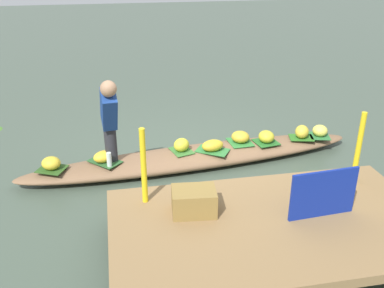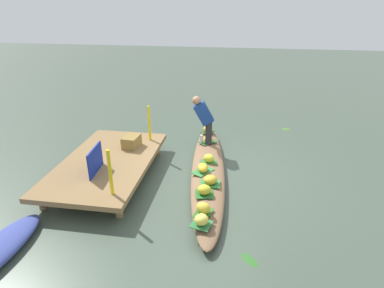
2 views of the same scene
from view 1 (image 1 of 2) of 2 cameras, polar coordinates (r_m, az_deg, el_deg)
The scene contains 26 objects.
canal_water at distance 6.20m, azimuth 0.31°, elevation -2.70°, with size 40.00×40.00×0.00m, color #425143.
dock_platform at distance 4.40m, azimuth 10.61°, elevation -10.61°, with size 3.20×1.80×0.39m.
vendor_boat at distance 6.15m, azimuth 0.31°, elevation -1.74°, with size 4.90×0.70×0.23m, color brown.
leaf_mat_0 at distance 5.86m, azimuth -18.07°, elevation -3.15°, with size 0.34×0.29×0.01m, color #2C521D.
banana_bunch_0 at distance 5.82m, azimuth -18.17°, elevation -2.43°, with size 0.24×0.22×0.17m, color gold.
leaf_mat_1 at distance 6.82m, azimuth 16.52°, elevation 1.04°, with size 0.31×0.29×0.01m, color #2E713A.
banana_bunch_1 at distance 6.78m, azimuth 16.60°, elevation 1.71°, with size 0.22×0.22×0.17m, color #E5D652.
leaf_mat_2 at distance 6.68m, azimuth 14.27°, elevation 0.83°, with size 0.35×0.26×0.01m, color #2F6E23.
banana_bunch_2 at distance 6.65m, azimuth 14.36°, elevation 1.59°, with size 0.25×0.20×0.19m, color gold.
leaf_mat_3 at distance 6.37m, azimuth 6.39°, elevation 0.26°, with size 0.37×0.33×0.01m, color #327C36.
banana_bunch_3 at distance 6.33m, azimuth 6.43°, elevation 0.95°, with size 0.27×0.25×0.17m, color gold.
leaf_mat_4 at distance 6.42m, azimuth 9.77°, elevation 0.26°, with size 0.32×0.32×0.01m, color #266727.
banana_bunch_4 at distance 6.39m, azimuth 9.83°, elevation 0.97°, with size 0.23×0.25×0.18m, color gold.
leaf_mat_5 at distance 5.88m, azimuth -11.46°, elevation -2.27°, with size 0.43×0.27×0.01m, color #2A5A2B.
banana_bunch_5 at distance 5.84m, azimuth -11.52°, elevation -1.60°, with size 0.30×0.20×0.15m, color yellow.
leaf_mat_6 at distance 6.06m, azimuth -1.40°, elevation -0.89°, with size 0.34×0.27×0.01m, color #3B7632.
banana_bunch_6 at distance 6.02m, azimuth -1.41°, elevation -0.11°, with size 0.24×0.21×0.18m, color gold.
leaf_mat_7 at distance 6.07m, azimuth 2.74°, elevation -0.86°, with size 0.44×0.27×0.01m, color #347D3A.
banana_bunch_7 at distance 6.04m, azimuth 2.75°, elevation -0.19°, with size 0.32×0.21×0.16m, color gold.
vendor_person at distance 5.51m, azimuth -10.91°, elevation 3.66°, with size 0.23×0.53×1.19m.
water_bottle at distance 5.69m, azimuth -10.93°, elevation -2.08°, with size 0.06×0.06×0.20m, color silver.
market_banner at distance 4.43m, azimuth 17.01°, elevation -6.34°, with size 0.70×0.03×0.51m, color navy.
railing_post_west at distance 5.15m, azimuth 21.21°, elevation -0.43°, with size 0.06×0.06×0.84m, color yellow.
railing_post_east at distance 4.42m, azimuth -6.43°, elevation -2.95°, with size 0.06×0.06×0.84m, color yellow.
produce_crate at distance 4.36m, azimuth 0.25°, elevation -7.59°, with size 0.44×0.32×0.26m, color olive.
drifting_plant_0 at distance 7.71m, azimuth 16.58°, elevation 1.91°, with size 0.32×0.15×0.01m, color #2F6728.
Camera 1 is at (1.07, 5.41, 2.84)m, focal length 40.25 mm.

